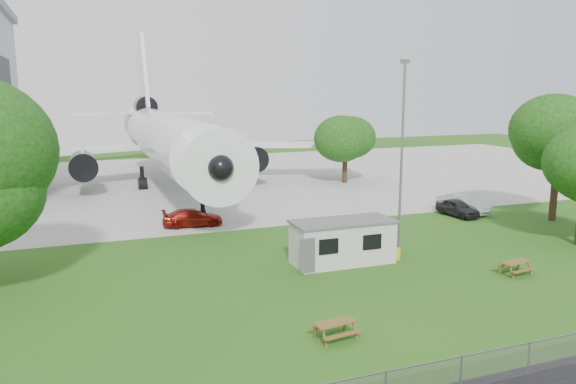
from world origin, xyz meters
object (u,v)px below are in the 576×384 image
object	(u,v)px
site_cabin	(343,242)
picnic_east	(515,274)
airliner	(167,137)
picnic_west	(335,339)

from	to	relation	value
site_cabin	picnic_east	bearing A→B (deg)	-33.62
picnic_east	site_cabin	bearing A→B (deg)	137.85
site_cabin	picnic_east	xyz separation A→B (m)	(8.18, -5.44, -1.31)
picnic_east	airliner	bearing A→B (deg)	102.36
site_cabin	picnic_west	xyz separation A→B (m)	(-4.94, -9.34, -1.31)
airliner	picnic_east	xyz separation A→B (m)	(13.81, -36.20, -5.27)
airliner	picnic_west	size ratio (longest dim) A/B	26.52
airliner	picnic_east	size ratio (longest dim) A/B	26.52
airliner	picnic_west	distance (m)	40.45
airliner	picnic_east	world-z (taller)	airliner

